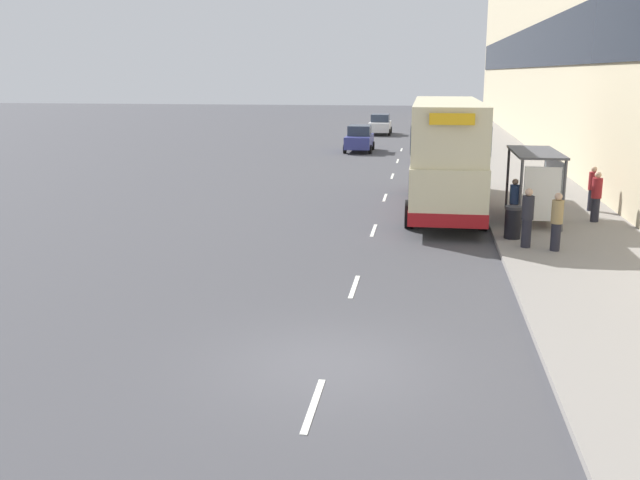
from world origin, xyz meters
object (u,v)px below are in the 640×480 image
(bus_shelter, at_px, (541,173))
(pedestrian_3, at_px, (527,217))
(pedestrian_4, at_px, (596,196))
(double_decker_bus_near, at_px, (446,153))
(car_1, at_px, (380,124))
(pedestrian_1, at_px, (593,188))
(pedestrian_at_shelter, at_px, (557,221))
(car_0, at_px, (359,139))
(pedestrian_2, at_px, (514,202))
(litter_bin, at_px, (513,222))

(bus_shelter, xyz_separation_m, pedestrian_3, (-0.95, -4.11, -0.81))
(pedestrian_4, bearing_deg, double_decker_bus_near, 158.28)
(car_1, bearing_deg, pedestrian_4, 104.98)
(double_decker_bus_near, xyz_separation_m, pedestrian_3, (2.35, -6.43, -1.21))
(pedestrian_1, bearing_deg, car_1, 106.33)
(pedestrian_at_shelter, distance_m, pedestrian_1, 7.24)
(car_0, xyz_separation_m, pedestrian_at_shelter, (8.51, -28.11, 0.16))
(car_0, distance_m, pedestrian_4, 25.76)
(car_0, xyz_separation_m, pedestrian_1, (10.99, -21.31, 0.14))
(double_decker_bus_near, bearing_deg, car_0, 104.09)
(pedestrian_2, distance_m, pedestrian_4, 3.20)
(double_decker_bus_near, relative_size, litter_bin, 10.81)
(pedestrian_4, bearing_deg, pedestrian_1, 81.11)
(bus_shelter, distance_m, car_0, 25.22)
(litter_bin, bearing_deg, double_decker_bus_near, 111.53)
(bus_shelter, xyz_separation_m, car_0, (-8.65, 23.67, -0.99))
(double_decker_bus_near, distance_m, litter_bin, 5.88)
(pedestrian_1, bearing_deg, pedestrian_4, -98.89)
(pedestrian_3, bearing_deg, bus_shelter, 77.00)
(bus_shelter, bearing_deg, pedestrian_2, -135.73)
(pedestrian_at_shelter, bearing_deg, pedestrian_4, 65.27)
(car_0, relative_size, pedestrian_1, 2.36)
(double_decker_bus_near, distance_m, pedestrian_at_shelter, 7.57)
(double_decker_bus_near, xyz_separation_m, pedestrian_at_shelter, (3.16, -6.76, -1.25))
(pedestrian_1, xyz_separation_m, pedestrian_2, (-3.31, -3.31, -0.04))
(pedestrian_1, bearing_deg, pedestrian_3, -116.93)
(pedestrian_at_shelter, bearing_deg, car_1, 100.65)
(car_1, relative_size, pedestrian_at_shelter, 2.44)
(bus_shelter, relative_size, pedestrian_1, 2.43)
(pedestrian_4, bearing_deg, litter_bin, -135.67)
(pedestrian_at_shelter, bearing_deg, pedestrian_3, 157.82)
(bus_shelter, height_order, car_0, bus_shelter)
(car_0, xyz_separation_m, pedestrian_2, (7.68, -24.62, 0.10))
(bus_shelter, height_order, car_1, bus_shelter)
(car_1, height_order, pedestrian_at_shelter, pedestrian_at_shelter)
(pedestrian_1, bearing_deg, car_0, 117.28)
(car_1, bearing_deg, bus_shelter, 102.05)
(double_decker_bus_near, relative_size, pedestrian_3, 6.23)
(pedestrian_1, relative_size, pedestrian_4, 0.96)
(pedestrian_1, relative_size, litter_bin, 1.65)
(pedestrian_at_shelter, height_order, pedestrian_2, pedestrian_at_shelter)
(pedestrian_1, xyz_separation_m, pedestrian_4, (-0.34, -2.15, 0.04))
(bus_shelter, xyz_separation_m, pedestrian_2, (-0.98, -0.95, -0.89))
(pedestrian_1, bearing_deg, pedestrian_at_shelter, -110.03)
(double_decker_bus_near, relative_size, car_0, 2.78)
(pedestrian_at_shelter, height_order, pedestrian_1, pedestrian_at_shelter)
(bus_shelter, xyz_separation_m, pedestrian_at_shelter, (-0.14, -4.44, -0.84))
(bus_shelter, relative_size, pedestrian_2, 2.54)
(pedestrian_3, height_order, litter_bin, pedestrian_3)
(pedestrian_4, height_order, litter_bin, pedestrian_4)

